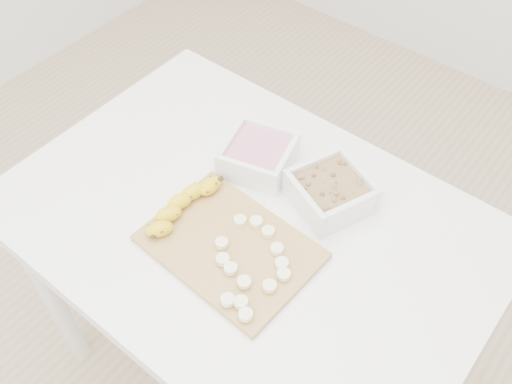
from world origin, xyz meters
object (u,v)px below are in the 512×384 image
Objects in this scene: bowl_yogurt at (258,155)px; cutting_board at (230,247)px; table at (247,246)px; banana at (181,207)px; bowl_granola at (331,191)px.

bowl_yogurt is 0.23m from cutting_board.
table is 0.13m from cutting_board.
bowl_yogurt is 0.54× the size of cutting_board.
bowl_granola is at bearing 58.71° from banana.
table is 0.18m from banana.
bowl_yogurt is at bearing 93.98° from banana.
table is 5.66× the size of bowl_yogurt.
banana is (-0.11, -0.08, 0.13)m from table.
banana reaches higher than table.
banana is at bearing -98.87° from bowl_yogurt.
bowl_yogurt is (-0.08, 0.13, 0.13)m from table.
cutting_board is 0.13m from banana.
banana is (-0.03, -0.21, -0.00)m from bowl_yogurt.
cutting_board is at bearing -110.87° from bowl_granola.
bowl_granola reaches higher than banana.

